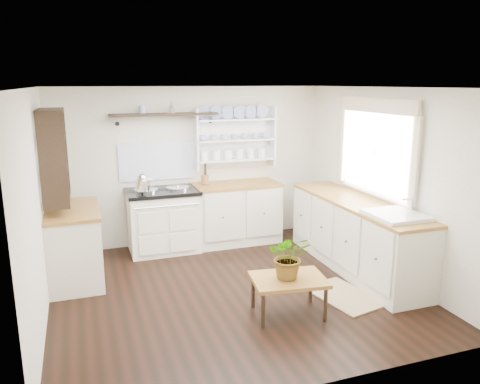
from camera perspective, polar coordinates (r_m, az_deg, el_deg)
name	(u,v)px	position (r m, az deg, el deg)	size (l,w,h in m)	color
floor	(232,290)	(5.56, -0.95, -11.82)	(4.00, 3.80, 0.01)	black
wall_back	(192,166)	(6.97, -5.90, 3.21)	(4.00, 0.02, 2.30)	beige
wall_right	(384,181)	(6.09, 17.16, 1.23)	(0.02, 3.80, 2.30)	beige
wall_left	(37,209)	(4.95, -23.56, -1.96)	(0.02, 3.80, 2.30)	beige
ceiling	(231,88)	(5.04, -1.05, 12.62)	(4.00, 3.80, 0.01)	white
window	(376,147)	(6.12, 16.21, 5.29)	(0.08, 1.55, 1.22)	white
aga_cooker	(163,220)	(6.72, -9.33, -3.39)	(1.00, 0.69, 0.92)	white
back_cabinets	(237,212)	(7.01, -0.42, -2.46)	(1.27, 0.63, 0.90)	beige
right_cabinets	(356,234)	(6.18, 13.93, -5.03)	(0.62, 2.43, 0.90)	beige
belfast_sink	(395,225)	(5.50, 18.37, -3.88)	(0.55, 0.60, 0.45)	white
left_cabinets	(75,244)	(5.99, -19.52, -5.98)	(0.62, 1.13, 0.90)	beige
plate_rack	(234,137)	(7.06, -0.74, 6.72)	(1.20, 0.22, 0.90)	white
high_shelf	(165,115)	(6.68, -9.19, 9.23)	(1.50, 0.29, 0.16)	black
left_shelving	(54,155)	(5.75, -21.75, 4.25)	(0.28, 0.80, 1.05)	black
kettle	(143,182)	(6.42, -11.79, 1.17)	(0.19, 0.19, 0.23)	silver
utensil_crock	(205,180)	(6.83, -4.29, 1.52)	(0.11, 0.11, 0.13)	brown
center_table	(289,282)	(4.90, 5.94, -10.87)	(0.81, 0.63, 0.40)	brown
potted_plant	(289,256)	(4.79, 6.02, -7.79)	(0.43, 0.37, 0.47)	#3F7233
floor_rug	(344,296)	(5.52, 12.56, -12.24)	(0.55, 0.85, 0.02)	#9D835B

